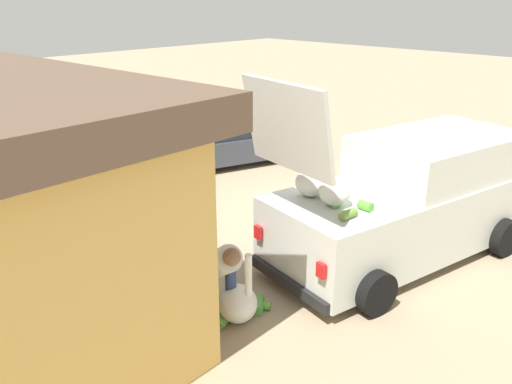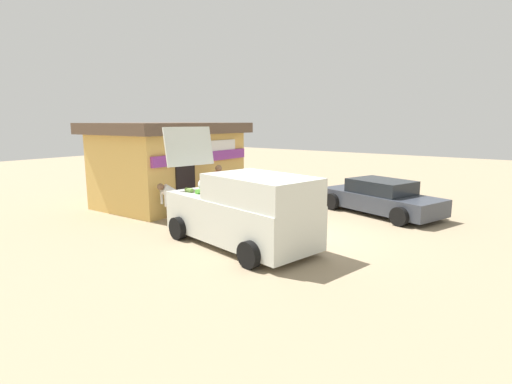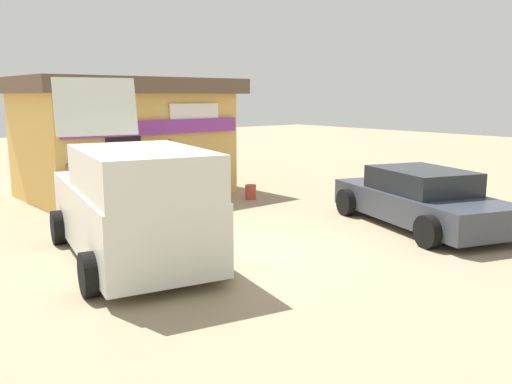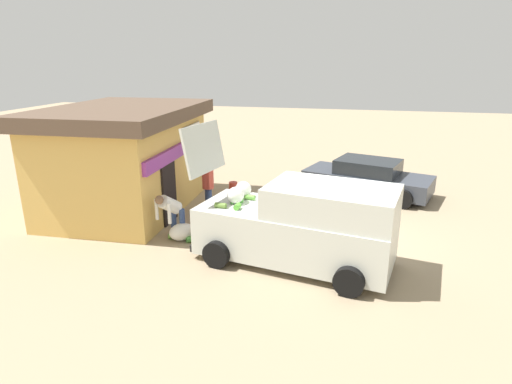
{
  "view_description": "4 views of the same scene",
  "coord_description": "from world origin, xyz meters",
  "px_view_note": "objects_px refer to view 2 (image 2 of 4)",
  "views": [
    {
      "loc": [
        -5.21,
        7.84,
        4.06
      ],
      "look_at": [
        0.4,
        2.06,
        1.03
      ],
      "focal_mm": 37.38,
      "sensor_mm": 36.0,
      "label": 1
    },
    {
      "loc": [
        -9.32,
        -5.82,
        3.23
      ],
      "look_at": [
        1.12,
        2.0,
        0.91
      ],
      "focal_mm": 28.04,
      "sensor_mm": 36.0,
      "label": 2
    },
    {
      "loc": [
        -5.22,
        -7.5,
        2.71
      ],
      "look_at": [
        1.58,
        1.0,
        0.75
      ],
      "focal_mm": 37.58,
      "sensor_mm": 36.0,
      "label": 3
    },
    {
      "loc": [
        -10.34,
        -0.53,
        4.54
      ],
      "look_at": [
        1.13,
        2.14,
        0.81
      ],
      "focal_mm": 29.87,
      "sensor_mm": 36.0,
      "label": 4
    }
  ],
  "objects_px": {
    "parked_sedan": "(381,198)",
    "customer_bending": "(172,197)",
    "vendor_standing": "(219,185)",
    "storefront_bar": "(170,162)",
    "unloaded_banana_pile": "(179,217)",
    "paint_bucket": "(260,198)",
    "delivery_van": "(244,210)"
  },
  "relations": [
    {
      "from": "parked_sedan",
      "to": "paint_bucket",
      "type": "height_order",
      "value": "parked_sedan"
    },
    {
      "from": "customer_bending",
      "to": "parked_sedan",
      "type": "bearing_deg",
      "value": -43.9
    },
    {
      "from": "storefront_bar",
      "to": "paint_bucket",
      "type": "distance_m",
      "value": 3.82
    },
    {
      "from": "customer_bending",
      "to": "unloaded_banana_pile",
      "type": "distance_m",
      "value": 0.66
    },
    {
      "from": "delivery_van",
      "to": "customer_bending",
      "type": "xyz_separation_m",
      "value": [
        0.6,
        3.44,
        -0.15
      ]
    },
    {
      "from": "parked_sedan",
      "to": "vendor_standing",
      "type": "distance_m",
      "value": 5.72
    },
    {
      "from": "delivery_van",
      "to": "parked_sedan",
      "type": "bearing_deg",
      "value": -14.97
    },
    {
      "from": "storefront_bar",
      "to": "unloaded_banana_pile",
      "type": "distance_m",
      "value": 3.54
    },
    {
      "from": "paint_bucket",
      "to": "delivery_van",
      "type": "bearing_deg",
      "value": -148.11
    },
    {
      "from": "delivery_van",
      "to": "paint_bucket",
      "type": "height_order",
      "value": "delivery_van"
    },
    {
      "from": "parked_sedan",
      "to": "unloaded_banana_pile",
      "type": "relative_size",
      "value": 4.98
    },
    {
      "from": "storefront_bar",
      "to": "customer_bending",
      "type": "xyz_separation_m",
      "value": [
        -2.0,
        -2.31,
        -0.83
      ]
    },
    {
      "from": "vendor_standing",
      "to": "customer_bending",
      "type": "xyz_separation_m",
      "value": [
        -1.86,
        0.36,
        -0.19
      ]
    },
    {
      "from": "delivery_van",
      "to": "customer_bending",
      "type": "relative_size",
      "value": 3.79
    },
    {
      "from": "delivery_van",
      "to": "unloaded_banana_pile",
      "type": "bearing_deg",
      "value": 78.84
    },
    {
      "from": "parked_sedan",
      "to": "customer_bending",
      "type": "xyz_separation_m",
      "value": [
        -5.19,
        4.99,
        0.23
      ]
    },
    {
      "from": "parked_sedan",
      "to": "customer_bending",
      "type": "bearing_deg",
      "value": 136.1
    },
    {
      "from": "customer_bending",
      "to": "unloaded_banana_pile",
      "type": "bearing_deg",
      "value": -84.95
    },
    {
      "from": "storefront_bar",
      "to": "vendor_standing",
      "type": "distance_m",
      "value": 2.75
    },
    {
      "from": "parked_sedan",
      "to": "customer_bending",
      "type": "relative_size",
      "value": 3.54
    },
    {
      "from": "unloaded_banana_pile",
      "to": "paint_bucket",
      "type": "relative_size",
      "value": 2.37
    },
    {
      "from": "customer_bending",
      "to": "unloaded_banana_pile",
      "type": "relative_size",
      "value": 1.41
    },
    {
      "from": "storefront_bar",
      "to": "vendor_standing",
      "type": "xyz_separation_m",
      "value": [
        -0.13,
        -2.67,
        -0.63
      ]
    },
    {
      "from": "customer_bending",
      "to": "vendor_standing",
      "type": "bearing_deg",
      "value": -10.99
    },
    {
      "from": "delivery_van",
      "to": "storefront_bar",
      "type": "bearing_deg",
      "value": 65.68
    },
    {
      "from": "delivery_van",
      "to": "parked_sedan",
      "type": "xyz_separation_m",
      "value": [
        5.79,
        -1.55,
        -0.38
      ]
    },
    {
      "from": "unloaded_banana_pile",
      "to": "paint_bucket",
      "type": "xyz_separation_m",
      "value": [
        4.21,
        -0.17,
        -0.01
      ]
    },
    {
      "from": "storefront_bar",
      "to": "unloaded_banana_pile",
      "type": "height_order",
      "value": "storefront_bar"
    },
    {
      "from": "storefront_bar",
      "to": "parked_sedan",
      "type": "bearing_deg",
      "value": -66.38
    },
    {
      "from": "delivery_van",
      "to": "parked_sedan",
      "type": "height_order",
      "value": "delivery_van"
    },
    {
      "from": "parked_sedan",
      "to": "customer_bending",
      "type": "distance_m",
      "value": 7.2
    },
    {
      "from": "storefront_bar",
      "to": "delivery_van",
      "type": "bearing_deg",
      "value": -114.32
    }
  ]
}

